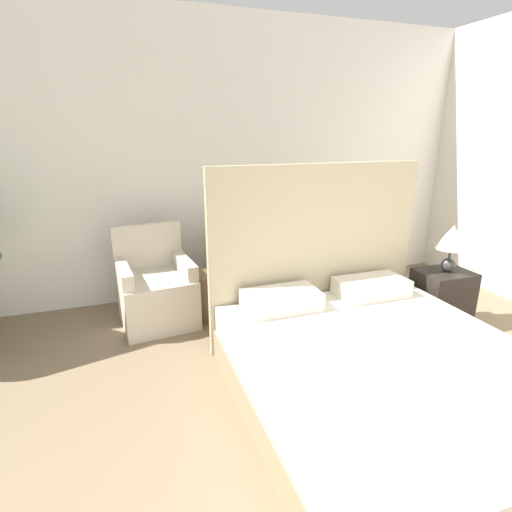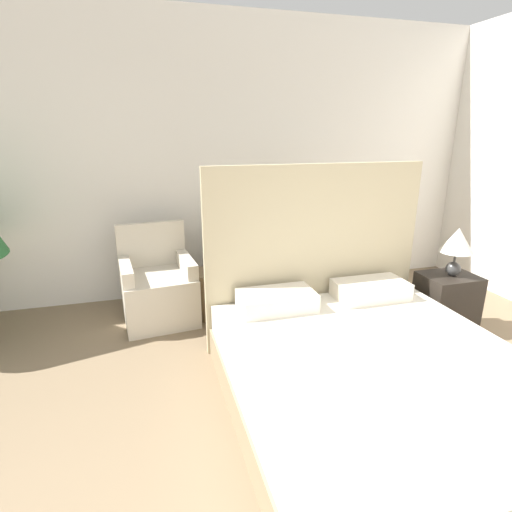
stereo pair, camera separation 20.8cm
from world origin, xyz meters
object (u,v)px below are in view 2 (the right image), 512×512
Objects in this scene: table_lamp at (457,243)px; side_table at (208,294)px; armchair_near_window_right at (252,282)px; armchair_near_window_left at (159,291)px; nightstand at (446,304)px; bed at (370,370)px.

side_table is at bearing 155.42° from table_lamp.
side_table is at bearing -177.67° from armchair_near_window_right.
table_lamp is at bearing -27.11° from armchair_near_window_left.
table_lamp is 2.30m from side_table.
table_lamp is at bearing -34.71° from armchair_near_window_right.
nightstand is (1.55, -0.96, -0.02)m from armchair_near_window_right.
armchair_near_window_right is (-0.34, 1.70, 0.01)m from bed.
armchair_near_window_right is 1.98× the size of side_table.
armchair_near_window_left is 1.00× the size of armchair_near_window_right.
armchair_near_window_left is 1.66× the size of nightstand.
bed is 4.74× the size of side_table.
armchair_near_window_right is 1.82m from nightstand.
side_table is (0.47, -0.04, -0.06)m from armchair_near_window_left.
armchair_near_window_left is 2.65m from nightstand.
armchair_near_window_left is 0.47m from side_table.
bed is 1.73m from armchair_near_window_right.
bed is at bearing -148.46° from nightstand.
nightstand is 2.21m from side_table.
armchair_near_window_right is at bearing -5.88° from armchair_near_window_left.
armchair_near_window_right is 0.47m from side_table.
table_lamp reaches higher than side_table.
nightstand reaches higher than side_table.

